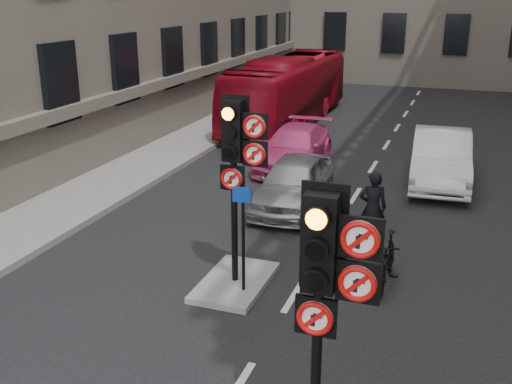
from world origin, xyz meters
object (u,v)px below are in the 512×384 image
Objects in this scene: signal_far at (238,151)px; car_white at (441,158)px; signal_near at (327,275)px; car_pink at (294,147)px; motorcyclist at (373,208)px; car_silver at (294,183)px; info_sign at (243,225)px; bus_red at (288,90)px; motorcycle at (387,261)px.

car_white is at bearing 68.31° from signal_far.
car_pink is at bearing 107.73° from signal_near.
signal_far is at bearing 41.27° from motorcyclist.
signal_far reaches higher than car_silver.
car_white is at bearing 68.98° from info_sign.
bus_red is at bearing 102.41° from info_sign.
car_white is 2.27× the size of info_sign.
info_sign reaches higher than car_silver.
car_white reaches higher than motorcycle.
motorcyclist is at bearing 54.98° from signal_far.
signal_near is at bearing -90.31° from motorcycle.
car_white is 8.93m from info_sign.
signal_near is 5.42m from motorcycle.
motorcycle is (3.98, -7.20, -0.12)m from car_pink.
signal_far is 0.91× the size of car_silver.
info_sign is at bearing -113.21° from car_white.
signal_near is at bearing -56.98° from signal_far.
car_pink is 6.49m from bus_red.
motorcyclist is at bearing -58.26° from car_pink.
motorcycle is 2.05m from motorcyclist.
signal_far is 1.76× the size of info_sign.
motorcycle is (6.06, -13.30, -0.89)m from bus_red.
motorcycle is (0.07, 5.01, -2.07)m from signal_near.
motorcyclist is (-0.55, 6.93, -1.74)m from signal_near.
bus_red is 4.92× the size of info_sign.
info_sign is at bearing 123.06° from signal_near.
bus_red is at bearing 107.11° from car_silver.
signal_near reaches higher than info_sign.
info_sign is (-2.39, 3.67, -1.15)m from signal_near.
car_white is 7.07m from motorcycle.
car_pink is at bearing 99.03° from signal_far.
bus_red is at bearing 132.91° from car_white.
signal_near is 12.20m from car_white.
car_white is 1.06× the size of car_pink.
bus_red is (-3.39, 14.31, -1.31)m from signal_far.
car_white is 4.51m from car_pink.
motorcycle is 2.95m from info_sign.
signal_near is 0.91× the size of car_silver.
signal_far reaches higher than signal_near.
bus_red is at bearing 103.32° from signal_far.
car_silver reaches higher than car_pink.
car_silver is 4.64m from motorcycle.
bus_red is 5.90× the size of motorcycle.
info_sign is (-2.46, -1.34, 0.92)m from motorcycle.
signal_near is 4.52m from info_sign.
car_white is 0.46× the size of bus_red.
motorcycle is (2.67, 1.01, -2.19)m from signal_far.
bus_red reaches higher than car_silver.
motorcyclist is at bearing 94.53° from signal_near.
car_white is (0.60, 12.05, -1.82)m from signal_near.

